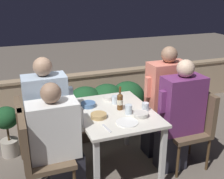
% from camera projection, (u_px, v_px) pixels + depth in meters
% --- Properties ---
extents(ground_plane, '(16.00, 16.00, 0.00)m').
position_uv_depth(ground_plane, '(114.00, 169.00, 3.27)').
color(ground_plane, '#665B51').
extents(parapet_wall, '(9.00, 0.18, 0.68)m').
position_uv_depth(parapet_wall, '(78.00, 94.00, 4.62)').
color(parapet_wall, tan).
rests_on(parapet_wall, ground_plane).
extents(dining_table, '(0.80, 1.02, 0.75)m').
position_uv_depth(dining_table, '(114.00, 119.00, 3.05)').
color(dining_table, silver).
rests_on(dining_table, ground_plane).
extents(planter_hedge, '(1.14, 0.47, 0.74)m').
position_uv_depth(planter_hedge, '(107.00, 107.00, 3.97)').
color(planter_hedge, brown).
rests_on(planter_hedge, ground_plane).
extents(chair_left_near, '(0.47, 0.46, 0.91)m').
position_uv_depth(chair_left_near, '(37.00, 151.00, 2.65)').
color(chair_left_near, brown).
rests_on(chair_left_near, ground_plane).
extents(person_white_polo, '(0.52, 0.26, 1.21)m').
position_uv_depth(person_white_polo, '(58.00, 142.00, 2.70)').
color(person_white_polo, '#282833').
rests_on(person_white_polo, ground_plane).
extents(chair_left_far, '(0.47, 0.46, 0.91)m').
position_uv_depth(chair_left_far, '(32.00, 135.00, 2.94)').
color(chair_left_far, brown).
rests_on(chair_left_far, ground_plane).
extents(person_blue_shirt, '(0.50, 0.26, 1.36)m').
position_uv_depth(person_blue_shirt, '(50.00, 120.00, 2.96)').
color(person_blue_shirt, '#282833').
rests_on(person_blue_shirt, ground_plane).
extents(chair_right_near, '(0.47, 0.46, 0.91)m').
position_uv_depth(chair_right_near, '(193.00, 122.00, 3.23)').
color(chair_right_near, brown).
rests_on(chair_right_near, ground_plane).
extents(person_purple_stripe, '(0.51, 0.26, 1.29)m').
position_uv_depth(person_purple_stripe, '(179.00, 116.00, 3.13)').
color(person_purple_stripe, '#282833').
rests_on(person_purple_stripe, ground_plane).
extents(chair_right_far, '(0.47, 0.46, 0.91)m').
position_uv_depth(chair_right_far, '(177.00, 110.00, 3.54)').
color(chair_right_far, brown).
rests_on(chair_right_far, ground_plane).
extents(person_coral_top, '(0.52, 0.26, 1.36)m').
position_uv_depth(person_coral_top, '(164.00, 102.00, 3.43)').
color(person_coral_top, '#282833').
rests_on(person_coral_top, ground_plane).
extents(beer_bottle, '(0.06, 0.06, 0.26)m').
position_uv_depth(beer_bottle, '(120.00, 101.00, 3.02)').
color(beer_bottle, brown).
rests_on(beer_bottle, dining_table).
extents(plate_0, '(0.22, 0.22, 0.01)m').
position_uv_depth(plate_0, '(127.00, 122.00, 2.75)').
color(plate_0, white).
rests_on(plate_0, dining_table).
extents(bowl_0, '(0.16, 0.16, 0.05)m').
position_uv_depth(bowl_0, '(88.00, 104.00, 3.12)').
color(bowl_0, '#4C709E').
rests_on(bowl_0, dining_table).
extents(bowl_1, '(0.17, 0.17, 0.05)m').
position_uv_depth(bowl_1, '(99.00, 115.00, 2.86)').
color(bowl_1, tan).
rests_on(bowl_1, dining_table).
extents(bowl_2, '(0.11, 0.11, 0.04)m').
position_uv_depth(bowl_2, '(108.00, 98.00, 3.31)').
color(bowl_2, silver).
rests_on(bowl_2, dining_table).
extents(bowl_3, '(0.16, 0.16, 0.05)m').
position_uv_depth(bowl_3, '(141.00, 114.00, 2.88)').
color(bowl_3, beige).
rests_on(bowl_3, dining_table).
extents(glass_cup_0, '(0.07, 0.07, 0.09)m').
position_uv_depth(glass_cup_0, '(115.00, 100.00, 3.19)').
color(glass_cup_0, silver).
rests_on(glass_cup_0, dining_table).
extents(glass_cup_1, '(0.07, 0.07, 0.09)m').
position_uv_depth(glass_cup_1, '(145.00, 107.00, 3.02)').
color(glass_cup_1, silver).
rests_on(glass_cup_1, dining_table).
extents(glass_cup_2, '(0.07, 0.07, 0.10)m').
position_uv_depth(glass_cup_2, '(129.00, 109.00, 2.93)').
color(glass_cup_2, silver).
rests_on(glass_cup_2, dining_table).
extents(fork_0, '(0.04, 0.17, 0.01)m').
position_uv_depth(fork_0, '(107.00, 128.00, 2.64)').
color(fork_0, silver).
rests_on(fork_0, dining_table).
extents(potted_plant, '(0.30, 0.30, 0.65)m').
position_uv_depth(potted_plant, '(7.00, 126.00, 3.42)').
color(potted_plant, '#B2A899').
rests_on(potted_plant, ground_plane).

